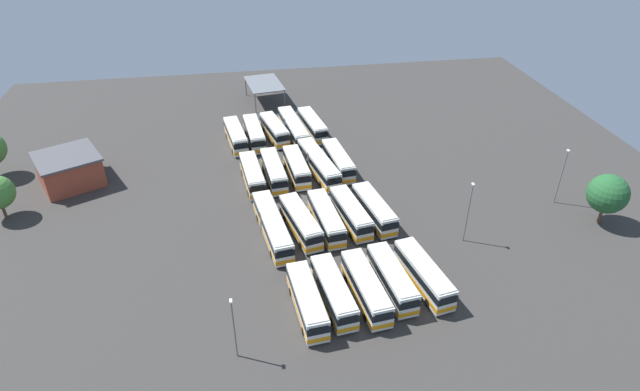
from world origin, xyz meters
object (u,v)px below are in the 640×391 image
Objects in this scene: bus_row2_slot1 at (301,222)px; lamp_post_far_corner at (234,326)px; bus_row3_slot0 at (307,301)px; bus_row0_slot0 at (236,136)px; bus_row0_slot4 at (312,125)px; bus_row1_slot3 at (318,163)px; bus_row1_slot2 at (297,167)px; bus_row2_slot2 at (326,218)px; lamp_post_mid_lot at (468,210)px; lamp_post_near_entrance at (562,175)px; bus_row3_slot3 at (392,278)px; bus_row3_slot4 at (424,274)px; bus_row0_slot1 at (254,133)px; bus_row3_slot1 at (334,292)px; bus_row1_slot1 at (274,171)px; tree_west_edge at (608,194)px; bus_row1_slot0 at (252,175)px; bus_row2_slot0 at (272,226)px; bus_row0_slot2 at (275,130)px; bus_row0_slot3 at (293,128)px; bus_row2_slot4 at (374,209)px; bus_row2_slot3 at (351,213)px; bus_row1_slot4 at (338,161)px; bus_row3_slot2 at (366,287)px; maintenance_shelter at (264,84)px; depot_building at (69,169)px.

lamp_post_far_corner is at bearing -24.95° from bus_row2_slot1.
bus_row0_slot0 is at bearing -171.48° from bus_row3_slot0.
bus_row0_slot4 is 0.80× the size of bus_row1_slot3.
bus_row0_slot0 is 16.38m from bus_row1_slot2.
bus_row2_slot2 is 19.29m from lamp_post_mid_lot.
lamp_post_near_entrance reaches higher than bus_row3_slot0.
lamp_post_near_entrance is (-1.19, 39.22, 3.11)m from bus_row2_slot1.
bus_row3_slot3 is 4.03m from bus_row3_slot4.
bus_row0_slot1 is 1.01× the size of bus_row2_slot1.
bus_row2_slot2 is 1.00× the size of bus_row3_slot4.
bus_row3_slot1 is at bearing 8.46° from bus_row0_slot1.
tree_west_edge is at bearing 66.62° from bus_row1_slot1.
bus_row2_slot1 is at bearing -172.62° from bus_row3_slot1.
bus_row1_slot0 is at bearing -164.92° from bus_row3_slot1.
bus_row0_slot4 is at bearing 161.51° from bus_row2_slot0.
bus_row0_slot2 is at bearing -84.09° from bus_row0_slot4.
tree_west_edge is (19.50, 45.10, 3.05)m from bus_row1_slot1.
bus_row3_slot3 is at bearing 22.19° from bus_row0_slot0.
bus_row0_slot3 and bus_row0_slot4 have the same top height.
bus_row0_slot3 is 46.82m from lamp_post_near_entrance.
bus_row2_slot4 is at bearing 21.18° from bus_row1_slot3.
bus_row0_slot3 is at bearing -178.30° from bus_row2_slot2.
lamp_post_near_entrance is at bearing 59.70° from bus_row0_slot0.
bus_row2_slot3 is (29.97, 0.85, -0.00)m from bus_row0_slot4.
bus_row1_slot4 is at bearing 98.45° from bus_row1_slot1.
bus_row2_slot0 is at bearing -170.32° from bus_row3_slot0.
lamp_post_far_corner reaches higher than bus_row1_slot1.
bus_row3_slot2 is (29.28, 8.12, 0.00)m from bus_row1_slot1.
bus_row2_slot4 and bus_row3_slot0 have the same top height.
maintenance_shelter is 1.26× the size of lamp_post_mid_lot.
lamp_post_far_corner is (20.85, -13.22, 2.57)m from bus_row2_slot2.
bus_row0_slot4 is at bearing 179.09° from bus_row3_slot2.
bus_row3_slot3 is 62.49m from maintenance_shelter.
bus_row2_slot4 and bus_row3_slot1 have the same top height.
bus_row1_slot1 and bus_row1_slot4 have the same top height.
bus_row2_slot0 is (16.72, -12.54, 0.00)m from bus_row1_slot4.
bus_row1_slot0 is 15.29m from bus_row2_slot1.
lamp_post_mid_lot reaches higher than bus_row2_slot2.
bus_row2_slot4 is at bearing 137.01° from lamp_post_far_corner.
bus_row0_slot2 is at bearing -128.71° from tree_west_edge.
bus_row0_slot0 is at bearing -157.81° from bus_row3_slot3.
bus_row2_slot2 is at bearing 63.32° from depot_building.
tree_west_edge reaches higher than bus_row3_slot0.
bus_row3_slot2 is at bearing 17.65° from bus_row0_slot0.
bus_row0_slot3 is 1.27× the size of bus_row1_slot4.
bus_row2_slot3 and bus_row3_slot1 have the same top height.
lamp_post_near_entrance is 53.43m from lamp_post_far_corner.
bus_row2_slot1 is (-0.30, 3.97, -0.00)m from bus_row2_slot0.
tree_west_edge reaches higher than bus_row1_slot3.
bus_row0_slot3 and bus_row3_slot2 have the same top height.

